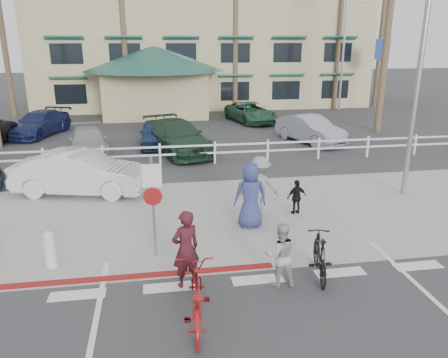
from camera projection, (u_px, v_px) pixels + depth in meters
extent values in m
plane|color=#333335|center=(264.00, 295.00, 9.47)|extent=(140.00, 140.00, 0.00)
cube|color=#333335|center=(292.00, 358.00, 7.59)|extent=(12.00, 16.00, 0.01)
cube|color=gray|center=(229.00, 215.00, 13.69)|extent=(22.00, 7.00, 0.01)
cube|color=#333335|center=(212.00, 177.00, 17.45)|extent=(40.00, 5.00, 0.01)
cube|color=#333335|center=(191.00, 131.00, 26.38)|extent=(50.00, 16.00, 0.01)
cube|color=maroon|center=(126.00, 277.00, 10.14)|extent=(7.00, 0.25, 0.02)
imported|color=maroon|center=(196.00, 298.00, 8.33)|extent=(0.92, 2.20, 1.13)
imported|color=#42141B|center=(186.00, 249.00, 9.55)|extent=(0.77, 0.65, 1.81)
imported|color=black|center=(320.00, 256.00, 10.05)|extent=(0.87, 1.84, 1.06)
imported|color=#B1AAA2|center=(280.00, 255.00, 9.63)|extent=(0.76, 0.61, 1.50)
imported|color=gray|center=(259.00, 186.00, 13.48)|extent=(1.34, 0.93, 1.89)
imported|color=black|center=(297.00, 197.00, 13.68)|extent=(0.70, 0.39, 1.12)
imported|color=navy|center=(250.00, 195.00, 12.63)|extent=(0.99, 0.68, 1.94)
imported|color=silver|center=(80.00, 173.00, 15.44)|extent=(4.92, 2.67, 1.54)
imported|color=#979899|center=(88.00, 141.00, 20.89)|extent=(2.42, 4.51, 1.24)
imported|color=navy|center=(156.00, 133.00, 22.38)|extent=(1.59, 3.93, 1.34)
imported|color=gray|center=(310.00, 129.00, 23.18)|extent=(2.93, 4.59, 1.43)
imported|color=#161D4B|center=(39.00, 124.00, 24.88)|extent=(3.35, 5.08, 1.37)
imported|color=#25563E|center=(251.00, 112.00, 28.90)|extent=(3.16, 5.04, 1.30)
imported|color=#1C3926|center=(177.00, 137.00, 21.12)|extent=(3.68, 5.69, 1.53)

